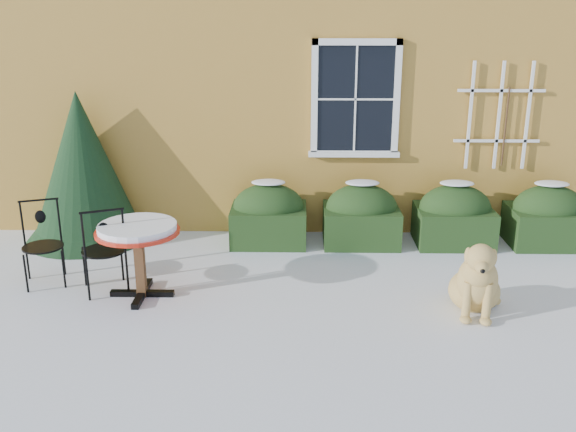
{
  "coord_description": "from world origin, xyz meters",
  "views": [
    {
      "loc": [
        0.13,
        -6.02,
        3.19
      ],
      "look_at": [
        0.0,
        1.0,
        0.9
      ],
      "focal_mm": 40.0,
      "sensor_mm": 36.0,
      "label": 1
    }
  ],
  "objects_px": {
    "evergreen_shrub": "(84,181)",
    "patio_chair_far": "(43,243)",
    "patio_chair_near": "(104,249)",
    "dog": "(476,283)",
    "bistro_table": "(138,237)"
  },
  "relations": [
    {
      "from": "patio_chair_far",
      "to": "dog",
      "type": "relative_size",
      "value": 1.05
    },
    {
      "from": "bistro_table",
      "to": "patio_chair_near",
      "type": "height_order",
      "value": "patio_chair_near"
    },
    {
      "from": "bistro_table",
      "to": "patio_chair_near",
      "type": "xyz_separation_m",
      "value": [
        -0.44,
        0.12,
        -0.2
      ]
    },
    {
      "from": "bistro_table",
      "to": "patio_chair_far",
      "type": "height_order",
      "value": "patio_chair_far"
    },
    {
      "from": "patio_chair_far",
      "to": "bistro_table",
      "type": "bearing_deg",
      "value": -36.72
    },
    {
      "from": "bistro_table",
      "to": "dog",
      "type": "xyz_separation_m",
      "value": [
        3.73,
        -0.37,
        -0.37
      ]
    },
    {
      "from": "patio_chair_near",
      "to": "dog",
      "type": "bearing_deg",
      "value": 150.55
    },
    {
      "from": "evergreen_shrub",
      "to": "patio_chair_near",
      "type": "relative_size",
      "value": 2.0
    },
    {
      "from": "patio_chair_near",
      "to": "dog",
      "type": "height_order",
      "value": "patio_chair_near"
    },
    {
      "from": "patio_chair_near",
      "to": "patio_chair_far",
      "type": "xyz_separation_m",
      "value": [
        -0.82,
        0.26,
        -0.03
      ]
    },
    {
      "from": "bistro_table",
      "to": "patio_chair_far",
      "type": "relative_size",
      "value": 0.94
    },
    {
      "from": "evergreen_shrub",
      "to": "patio_chair_far",
      "type": "relative_size",
      "value": 2.11
    },
    {
      "from": "bistro_table",
      "to": "dog",
      "type": "distance_m",
      "value": 3.77
    },
    {
      "from": "evergreen_shrub",
      "to": "bistro_table",
      "type": "xyz_separation_m",
      "value": [
        1.23,
        -1.96,
        -0.12
      ]
    },
    {
      "from": "evergreen_shrub",
      "to": "patio_chair_far",
      "type": "bearing_deg",
      "value": -90.88
    }
  ]
}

